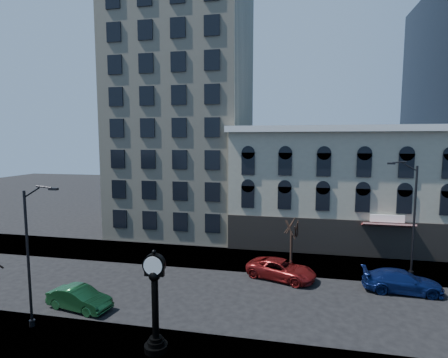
# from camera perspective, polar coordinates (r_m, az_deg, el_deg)

# --- Properties ---
(ground) EXTENTS (160.00, 160.00, 0.00)m
(ground) POSITION_cam_1_polar(r_m,az_deg,el_deg) (26.78, -6.24, -18.13)
(ground) COLOR black
(ground) RESTS_ON ground
(sidewalk_far) EXTENTS (160.00, 6.00, 0.12)m
(sidewalk_far) POSITION_cam_1_polar(r_m,az_deg,el_deg) (33.92, -1.99, -12.64)
(sidewalk_far) COLOR gray
(sidewalk_far) RESTS_ON ground
(cream_tower) EXTENTS (15.90, 15.40, 42.50)m
(cream_tower) POSITION_cam_1_polar(r_m,az_deg,el_deg) (45.02, -6.59, 16.80)
(cream_tower) COLOR beige
(cream_tower) RESTS_ON ground
(victorian_row) EXTENTS (22.60, 11.19, 12.50)m
(victorian_row) POSITION_cam_1_polar(r_m,az_deg,el_deg) (39.65, 17.92, -1.37)
(victorian_row) COLOR #A29C85
(victorian_row) RESTS_ON ground
(street_clock) EXTENTS (1.23, 1.23, 5.42)m
(street_clock) POSITION_cam_1_polar(r_m,az_deg,el_deg) (19.48, -11.17, -19.63)
(street_clock) COLOR black
(street_clock) RESTS_ON sidewalk_near
(street_lamp_near) EXTENTS (2.22, 0.34, 8.58)m
(street_lamp_near) POSITION_cam_1_polar(r_m,az_deg,el_deg) (22.68, -28.44, -5.81)
(street_lamp_near) COLOR black
(street_lamp_near) RESTS_ON sidewalk_near
(street_lamp_far) EXTENTS (2.46, 0.41, 9.49)m
(street_lamp_far) POSITION_cam_1_polar(r_m,az_deg,el_deg) (31.36, 27.63, -1.35)
(street_lamp_far) COLOR black
(street_lamp_far) RESTS_ON sidewalk_far
(bare_tree_far) EXTENTS (2.85, 2.85, 4.89)m
(bare_tree_far) POSITION_cam_1_polar(r_m,az_deg,el_deg) (31.23, 11.00, -7.26)
(bare_tree_far) COLOR black
(bare_tree_far) RESTS_ON sidewalk_far
(car_near_b) EXTENTS (4.62, 2.31, 1.46)m
(car_near_b) POSITION_cam_1_polar(r_m,az_deg,el_deg) (26.08, -22.54, -17.53)
(car_near_b) COLOR #143F1E
(car_near_b) RESTS_ON ground
(car_far_a) EXTENTS (6.06, 4.24, 1.54)m
(car_far_a) POSITION_cam_1_polar(r_m,az_deg,el_deg) (29.30, 9.32, -14.36)
(car_far_a) COLOR maroon
(car_far_a) RESTS_ON ground
(car_far_b) EXTENTS (5.53, 2.38, 1.59)m
(car_far_b) POSITION_cam_1_polar(r_m,az_deg,el_deg) (29.67, 27.05, -14.66)
(car_far_b) COLOR #0C194C
(car_far_b) RESTS_ON ground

